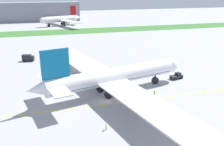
# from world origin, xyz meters

# --- Properties ---
(ground_plane) EXTENTS (600.00, 600.00, 0.00)m
(ground_plane) POSITION_xyz_m (0.00, 0.00, 0.00)
(ground_plane) COLOR #9E9EA3
(ground_plane) RESTS_ON ground
(apron_taxi_line) EXTENTS (280.00, 0.36, 0.01)m
(apron_taxi_line) POSITION_xyz_m (0.00, -2.33, 0.00)
(apron_taxi_line) COLOR yellow
(apron_taxi_line) RESTS_ON ground
(grass_median_strip) EXTENTS (320.00, 24.00, 0.10)m
(grass_median_strip) POSITION_xyz_m (0.00, 124.06, 0.05)
(grass_median_strip) COLOR #38722D
(grass_median_strip) RESTS_ON ground
(airliner_foreground) EXTENTS (50.40, 81.50, 16.08)m
(airliner_foreground) POSITION_xyz_m (3.31, 4.67, 5.46)
(airliner_foreground) COLOR white
(airliner_foreground) RESTS_ON ground
(pushback_tug) EXTENTS (6.47, 3.47, 2.22)m
(pushback_tug) POSITION_xyz_m (29.31, 11.03, 1.02)
(pushback_tug) COLOR #26262B
(pushback_tug) RESTS_ON ground
(ground_crew_wingwalker_port) EXTENTS (0.48, 0.41, 1.56)m
(ground_crew_wingwalker_port) POSITION_xyz_m (9.33, -20.83, 0.95)
(ground_crew_wingwalker_port) COLOR black
(ground_crew_wingwalker_port) RESTS_ON ground
(ground_crew_marshaller_front) EXTENTS (0.35, 0.52, 1.56)m
(ground_crew_marshaller_front) POSITION_xyz_m (15.61, 0.02, 0.95)
(ground_crew_marshaller_front) COLOR black
(ground_crew_marshaller_front) RESTS_ON ground
(ground_crew_wingwalker_starboard) EXTENTS (0.23, 0.55, 1.55)m
(ground_crew_wingwalker_starboard) POSITION_xyz_m (-3.56, -15.20, 0.94)
(ground_crew_wingwalker_starboard) COLOR black
(ground_crew_wingwalker_starboard) RESTS_ON ground
(service_truck_baggage_loader) EXTENTS (5.47, 3.55, 2.96)m
(service_truck_baggage_loader) POSITION_xyz_m (-23.28, 49.04, 1.60)
(service_truck_baggage_loader) COLOR black
(service_truck_baggage_loader) RESTS_ON ground
(parked_airliner_far_right) EXTENTS (36.68, 56.58, 16.27)m
(parked_airliner_far_right) POSITION_xyz_m (-0.04, 157.11, 5.50)
(parked_airliner_far_right) COLOR white
(parked_airliner_far_right) RESTS_ON ground
(terminal_building) EXTENTS (113.28, 20.00, 18.00)m
(terminal_building) POSITION_xyz_m (-36.23, 195.89, 9.00)
(terminal_building) COLOR gray
(terminal_building) RESTS_ON ground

